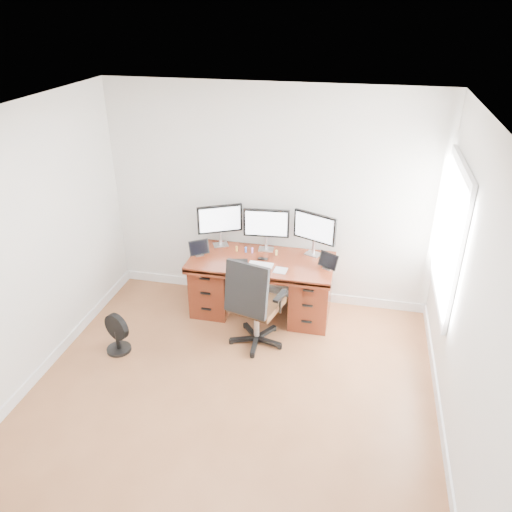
% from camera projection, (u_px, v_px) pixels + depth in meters
% --- Properties ---
extents(ground, '(4.50, 4.50, 0.00)m').
position_uv_depth(ground, '(221.00, 418.00, 4.68)').
color(ground, brown).
rests_on(ground, ground).
extents(back_wall, '(4.00, 0.10, 2.70)m').
position_uv_depth(back_wall, '(270.00, 199.00, 6.00)').
color(back_wall, white).
rests_on(back_wall, ground).
extents(right_wall, '(0.10, 4.50, 2.70)m').
position_uv_depth(right_wall, '(474.00, 318.00, 3.76)').
color(right_wall, white).
rests_on(right_wall, ground).
extents(desk, '(1.70, 0.80, 0.75)m').
position_uv_depth(desk, '(262.00, 284.00, 6.08)').
color(desk, '#582111').
rests_on(desk, ground).
extents(office_chair, '(0.72, 0.72, 1.11)m').
position_uv_depth(office_chair, '(254.00, 317.00, 5.50)').
color(office_chair, black).
rests_on(office_chair, ground).
extents(floor_fan, '(0.32, 0.27, 0.46)m').
position_uv_depth(floor_fan, '(117.00, 334.00, 5.47)').
color(floor_fan, black).
rests_on(floor_fan, ground).
extents(monitor_left, '(0.51, 0.28, 0.53)m').
position_uv_depth(monitor_left, '(220.00, 220.00, 6.08)').
color(monitor_left, silver).
rests_on(monitor_left, desk).
extents(monitor_center, '(0.55, 0.16, 0.53)m').
position_uv_depth(monitor_center, '(266.00, 225.00, 5.97)').
color(monitor_center, silver).
rests_on(monitor_center, desk).
extents(monitor_right, '(0.52, 0.25, 0.53)m').
position_uv_depth(monitor_right, '(315.00, 229.00, 5.85)').
color(monitor_right, silver).
rests_on(monitor_right, desk).
extents(tablet_left, '(0.23, 0.19, 0.19)m').
position_uv_depth(tablet_left, '(199.00, 249.00, 5.95)').
color(tablet_left, silver).
rests_on(tablet_left, desk).
extents(tablet_right, '(0.24, 0.18, 0.19)m').
position_uv_depth(tablet_right, '(328.00, 262.00, 5.65)').
color(tablet_right, silver).
rests_on(tablet_right, desk).
extents(keyboard, '(0.29, 0.13, 0.01)m').
position_uv_depth(keyboard, '(261.00, 265.00, 5.76)').
color(keyboard, silver).
rests_on(keyboard, desk).
extents(trackpad, '(0.15, 0.15, 0.01)m').
position_uv_depth(trackpad, '(280.00, 270.00, 5.65)').
color(trackpad, silver).
rests_on(trackpad, desk).
extents(drawing_tablet, '(0.27, 0.20, 0.01)m').
position_uv_depth(drawing_tablet, '(237.00, 262.00, 5.82)').
color(drawing_tablet, black).
rests_on(drawing_tablet, desk).
extents(phone, '(0.12, 0.07, 0.01)m').
position_uv_depth(phone, '(263.00, 259.00, 5.90)').
color(phone, black).
rests_on(phone, desk).
extents(figurine_orange, '(0.03, 0.03, 0.07)m').
position_uv_depth(figurine_orange, '(237.00, 248.00, 6.07)').
color(figurine_orange, gold).
rests_on(figurine_orange, desk).
extents(figurine_blue, '(0.03, 0.03, 0.07)m').
position_uv_depth(figurine_blue, '(246.00, 249.00, 6.04)').
color(figurine_blue, '#4469DB').
rests_on(figurine_blue, desk).
extents(figurine_purple, '(0.03, 0.03, 0.07)m').
position_uv_depth(figurine_purple, '(252.00, 250.00, 6.03)').
color(figurine_purple, '#BE7AE3').
rests_on(figurine_purple, desk).
extents(figurine_yellow, '(0.03, 0.03, 0.07)m').
position_uv_depth(figurine_yellow, '(276.00, 252.00, 5.97)').
color(figurine_yellow, '#D8BD61').
rests_on(figurine_yellow, desk).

